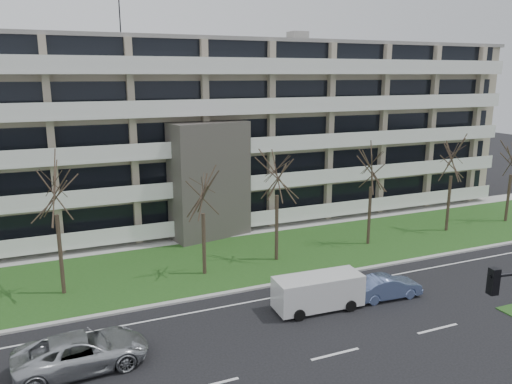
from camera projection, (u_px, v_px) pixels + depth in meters
name	position (u px, v px, depth m)	size (l,w,h in m)	color
ground	(335.00, 354.00, 22.83)	(160.00, 160.00, 0.00)	black
grass_verge	(235.00, 259.00, 34.47)	(90.00, 10.00, 0.06)	#204D19
curb	(265.00, 286.00, 29.98)	(90.00, 0.35, 0.12)	#B2B2AD
sidewalk	(211.00, 236.00, 39.40)	(90.00, 2.00, 0.08)	#B2B2AD
lane_edge_line	(275.00, 297.00, 28.65)	(90.00, 0.12, 0.01)	white
apartment_building	(185.00, 131.00, 43.76)	(60.50, 15.10, 18.75)	tan
silver_pickup	(82.00, 352.00, 21.60)	(2.61, 5.65, 1.57)	#B2B5B9
blue_sedan	(387.00, 287.00, 28.46)	(1.40, 4.01, 1.32)	#697EB6
white_van	(319.00, 289.00, 27.03)	(4.95, 2.19, 1.89)	silver
tree_2	(54.00, 182.00, 27.57)	(4.28, 4.28, 8.56)	#382B21
tree_3	(203.00, 189.00, 30.67)	(3.60, 3.60, 7.20)	#382B21
tree_4	(277.00, 169.00, 32.91)	(4.11, 4.11, 8.22)	#382B21
tree_5	(372.00, 164.00, 36.18)	(3.95, 3.95, 7.90)	#382B21
tree_6	(453.00, 154.00, 39.29)	(4.09, 4.09, 8.19)	#382B21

